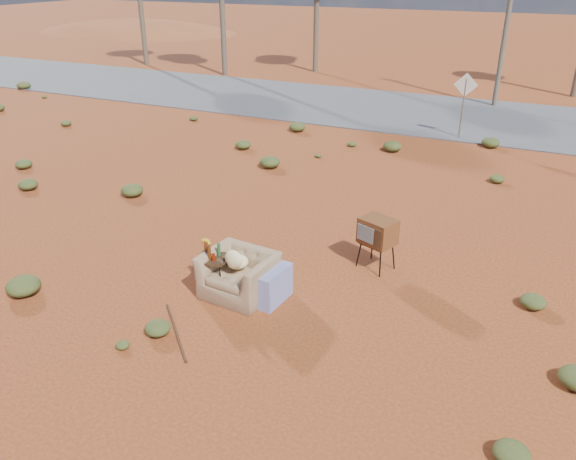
% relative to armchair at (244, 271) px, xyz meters
% --- Properties ---
extents(ground, '(140.00, 140.00, 0.00)m').
position_rel_armchair_xyz_m(ground, '(0.23, -0.04, -0.50)').
color(ground, brown).
rests_on(ground, ground).
extents(highway, '(140.00, 7.00, 0.04)m').
position_rel_armchair_xyz_m(highway, '(0.23, 14.96, -0.48)').
color(highway, '#565659').
rests_on(highway, ground).
extents(dirt_mound, '(26.00, 18.00, 2.00)m').
position_rel_armchair_xyz_m(dirt_mound, '(-29.77, 33.96, -0.50)').
color(dirt_mound, '#9A4E25').
rests_on(dirt_mound, ground).
extents(armchair, '(1.51, 0.93, 1.07)m').
position_rel_armchair_xyz_m(armchair, '(0.00, 0.00, 0.00)').
color(armchair, '#937350').
rests_on(armchair, ground).
extents(tv_unit, '(0.79, 0.72, 1.04)m').
position_rel_armchair_xyz_m(tv_unit, '(1.83, 1.97, 0.28)').
color(tv_unit, black).
rests_on(tv_unit, ground).
extents(side_table, '(0.60, 0.60, 1.00)m').
position_rel_armchair_xyz_m(side_table, '(-0.60, -0.13, 0.24)').
color(side_table, '#3B2415').
rests_on(side_table, ground).
extents(rusty_bar, '(1.22, 1.19, 0.04)m').
position_rel_armchair_xyz_m(rusty_bar, '(-0.46, -1.48, -0.48)').
color(rusty_bar, '#522B15').
rests_on(rusty_bar, ground).
extents(road_sign, '(0.78, 0.06, 2.19)m').
position_rel_armchair_xyz_m(road_sign, '(1.73, 11.96, 1.00)').
color(road_sign, brown).
rests_on(road_sign, ground).
extents(utility_pole_center, '(1.40, 0.20, 8.00)m').
position_rel_armchair_xyz_m(utility_pole_center, '(2.23, 17.46, 3.65)').
color(utility_pole_center, brown).
rests_on(utility_pole_center, ground).
extents(scrub_patch, '(17.49, 8.07, 0.33)m').
position_rel_armchair_xyz_m(scrub_patch, '(-0.59, 4.37, -0.36)').
color(scrub_patch, '#465023').
rests_on(scrub_patch, ground).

